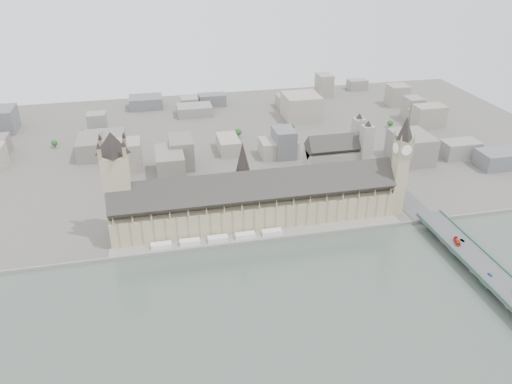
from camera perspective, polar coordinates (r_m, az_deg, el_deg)
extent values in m
plane|color=#595651|center=(462.93, 0.41, -4.71)|extent=(900.00, 900.00, 0.00)
plane|color=#404C44|center=(340.71, 6.94, -19.43)|extent=(600.00, 600.00, 0.00)
cube|color=gray|center=(449.86, 0.83, -5.55)|extent=(600.00, 1.50, 3.00)
cube|color=gray|center=(456.24, 0.62, -5.10)|extent=(270.00, 15.00, 2.00)
cube|color=white|center=(446.61, -10.78, -6.00)|extent=(18.00, 7.00, 4.00)
cube|color=white|center=(447.15, -7.58, -5.67)|extent=(18.00, 7.00, 4.00)
cube|color=white|center=(449.08, -4.40, -5.32)|extent=(18.00, 7.00, 4.00)
cube|color=white|center=(452.39, -1.25, -4.96)|extent=(18.00, 7.00, 4.00)
cube|color=white|center=(457.05, 1.83, -4.60)|extent=(18.00, 7.00, 4.00)
cube|color=tan|center=(473.10, -0.12, -2.16)|extent=(265.00, 40.00, 25.00)
cube|color=#2E2B29|center=(462.21, -0.13, 0.27)|extent=(265.00, 40.73, 40.73)
cube|color=tan|center=(499.05, 15.85, 0.80)|extent=(12.00, 12.00, 62.00)
cube|color=#83735A|center=(483.25, 16.45, 4.92)|extent=(14.00, 14.00, 16.00)
cylinder|color=white|center=(486.65, 17.20, 4.97)|extent=(0.60, 10.00, 10.00)
cylinder|color=white|center=(479.94, 15.69, 4.87)|extent=(0.60, 10.00, 10.00)
cylinder|color=white|center=(489.06, 16.07, 5.25)|extent=(10.00, 0.60, 10.00)
cylinder|color=white|center=(477.49, 16.84, 4.58)|extent=(10.00, 0.60, 10.00)
cone|color=black|center=(476.53, 16.75, 7.02)|extent=(17.00, 17.00, 22.00)
cylinder|color=gold|center=(472.00, 16.98, 8.60)|extent=(1.00, 1.00, 6.00)
sphere|color=gold|center=(470.93, 17.04, 9.00)|extent=(2.00, 2.00, 2.00)
cone|color=#83735A|center=(487.27, 16.97, 6.56)|extent=(2.40, 2.40, 8.00)
cone|color=#83735A|center=(481.22, 15.60, 6.49)|extent=(2.40, 2.40, 8.00)
cone|color=#83735A|center=(476.80, 17.69, 5.99)|extent=(2.40, 2.40, 8.00)
cone|color=#83735A|center=(470.62, 16.30, 5.91)|extent=(2.40, 2.40, 8.00)
cube|color=tan|center=(458.26, -15.37, -0.38)|extent=(23.00, 23.00, 80.00)
cone|color=black|center=(437.68, -16.18, 5.40)|extent=(30.00, 30.00, 20.00)
cylinder|color=#83735A|center=(462.06, -1.50, 1.35)|extent=(12.00, 12.00, 20.00)
cone|color=black|center=(451.85, -1.54, 4.08)|extent=(13.00, 13.00, 28.00)
cube|color=#474749|center=(455.40, 23.52, -7.20)|extent=(25.00, 325.00, 10.25)
cube|color=gray|center=(562.75, 8.74, 3.16)|extent=(60.00, 28.00, 34.00)
cube|color=#2E2B29|center=(554.03, 8.90, 5.23)|extent=(60.00, 28.28, 28.28)
cube|color=gray|center=(578.63, 11.41, 5.25)|extent=(12.00, 12.00, 64.00)
cube|color=gray|center=(558.58, 12.36, 4.31)|extent=(12.00, 12.00, 64.00)
imported|color=red|center=(463.21, 22.00, -5.24)|extent=(6.58, 12.19, 3.33)
imported|color=#1A4EAC|center=(433.68, 25.19, -8.53)|extent=(2.43, 4.43, 1.43)
imported|color=gray|center=(468.21, 22.52, -5.12)|extent=(2.66, 4.32, 1.34)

